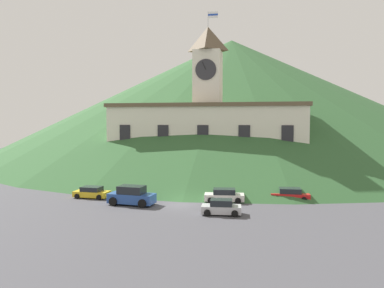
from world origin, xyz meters
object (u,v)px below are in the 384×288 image
at_px(street_lamp_left, 162,161).
at_px(car_blue_van, 132,196).
at_px(street_lamp_center, 243,164).
at_px(car_yellow_coupe, 92,192).
at_px(car_red_sedan, 290,195).
at_px(car_silver_hatch, 221,207).
at_px(car_black_suv, 238,185).
at_px(car_white_taxi, 224,196).
at_px(pedestrian, 132,179).

xyz_separation_m(street_lamp_left, car_blue_van, (0.46, -14.46, -2.38)).
bearing_deg(car_blue_van, street_lamp_center, 57.49).
bearing_deg(car_yellow_coupe, car_red_sedan, -170.11).
relative_size(car_blue_van, car_silver_hatch, 1.31).
distance_m(street_lamp_left, car_black_suv, 12.63).
height_order(car_white_taxi, car_red_sedan, car_white_taxi).
height_order(car_black_suv, car_silver_hatch, car_black_suv).
distance_m(car_black_suv, car_red_sedan, 7.57).
relative_size(street_lamp_left, car_blue_van, 0.86).
relative_size(car_black_suv, car_red_sedan, 1.12).
distance_m(car_blue_van, car_yellow_coupe, 6.63).
xyz_separation_m(car_yellow_coupe, car_red_sedan, (23.33, 2.89, 0.05)).
relative_size(street_lamp_left, car_black_suv, 0.91).
bearing_deg(street_lamp_left, car_white_taxi, -46.71).
distance_m(car_black_suv, car_silver_hatch, 12.27).
bearing_deg(pedestrian, car_yellow_coupe, 58.21).
height_order(street_lamp_center, car_black_suv, street_lamp_center).
bearing_deg(car_blue_van, car_white_taxi, 25.21).
height_order(car_blue_van, car_white_taxi, car_blue_van).
bearing_deg(car_white_taxi, car_red_sedan, -169.95).
bearing_deg(car_silver_hatch, car_white_taxi, -91.16).
relative_size(car_blue_van, car_white_taxi, 1.13).
xyz_separation_m(car_white_taxi, car_silver_hatch, (0.32, -5.91, -0.00)).
height_order(street_lamp_center, car_silver_hatch, street_lamp_center).
distance_m(car_blue_van, pedestrian, 11.42).
distance_m(car_white_taxi, car_silver_hatch, 5.92).
xyz_separation_m(street_lamp_left, car_white_taxi, (10.33, -10.97, -2.65)).
distance_m(car_blue_van, car_red_sedan, 18.18).
relative_size(car_silver_hatch, pedestrian, 2.14).
relative_size(street_lamp_center, car_red_sedan, 0.96).
bearing_deg(car_blue_van, car_silver_hatch, -7.61).
bearing_deg(car_black_suv, car_yellow_coupe, -159.63).
xyz_separation_m(car_blue_van, pedestrian, (-3.88, 10.74, 0.06)).
relative_size(street_lamp_center, car_blue_van, 0.81).
bearing_deg(pedestrian, car_red_sedan, 149.59).
bearing_deg(car_white_taxi, pedestrian, -33.61).
bearing_deg(car_blue_van, street_lamp_left, 97.57).
distance_m(car_yellow_coupe, pedestrian, 8.33).
bearing_deg(street_lamp_center, pedestrian, -166.34).
bearing_deg(car_red_sedan, car_yellow_coupe, -174.06).
xyz_separation_m(street_lamp_left, car_yellow_coupe, (-5.58, -11.75, -2.72)).
relative_size(car_blue_van, car_yellow_coupe, 1.23).
bearing_deg(car_yellow_coupe, street_lamp_center, -143.19).
distance_m(car_white_taxi, car_red_sedan, 7.72).
bearing_deg(car_white_taxi, car_black_suv, -106.07).
height_order(street_lamp_left, pedestrian, street_lamp_left).
relative_size(car_yellow_coupe, pedestrian, 2.28).
distance_m(street_lamp_left, street_lamp_center, 11.86).
relative_size(street_lamp_center, car_silver_hatch, 1.06).
bearing_deg(car_red_sedan, street_lamp_center, 122.54).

